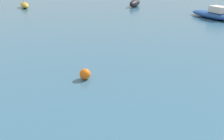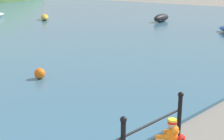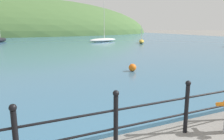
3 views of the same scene
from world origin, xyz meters
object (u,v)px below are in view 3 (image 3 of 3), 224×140
Objects in this scene: mooring_buoy at (132,68)px; boat_red_dinghy at (141,41)px; boat_green_fishing at (103,40)px; boat_far_right at (1,40)px.

boat_red_dinghy is at bearing 56.50° from mooring_buoy.
boat_green_fishing is 6.02m from boat_red_dinghy.
boat_green_fishing is 14.55m from boat_far_right.
boat_red_dinghy is (17.02, -10.25, -0.05)m from boat_far_right.
boat_green_fishing is at bearing 125.32° from boat_red_dinghy.
boat_green_fishing is 21.31m from mooring_buoy.
boat_red_dinghy is at bearing -31.06° from boat_far_right.
boat_red_dinghy is (3.48, -4.91, -0.00)m from boat_green_fishing.
boat_red_dinghy is 5.97× the size of mooring_buoy.
boat_green_fishing reaches higher than boat_red_dinghy.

